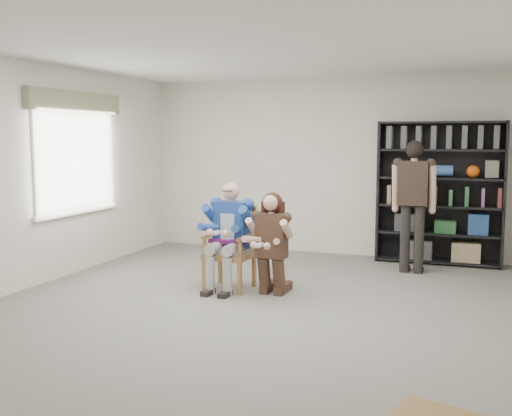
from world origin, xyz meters
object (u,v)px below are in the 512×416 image
at_px(armchair, 229,248).
at_px(bookshelf, 440,193).
at_px(kneeling_woman, 271,245).
at_px(seated_man, 229,236).
at_px(standing_man, 413,208).

distance_m(armchair, bookshelf, 3.43).
distance_m(armchair, kneeling_woman, 0.60).
bearing_deg(bookshelf, armchair, -133.49).
distance_m(seated_man, bookshelf, 3.41).
xyz_separation_m(seated_man, standing_man, (2.03, 1.68, 0.24)).
relative_size(seated_man, standing_man, 0.73).
distance_m(seated_man, kneeling_woman, 0.59).
bearing_deg(standing_man, kneeling_woman, -125.15).
relative_size(armchair, bookshelf, 0.49).
bearing_deg(kneeling_woman, seated_man, 170.58).
bearing_deg(seated_man, standing_man, 42.02).
bearing_deg(armchair, seated_man, 0.00).
bearing_deg(armchair, bookshelf, 48.78).
bearing_deg(standing_man, armchair, -136.70).
bearing_deg(standing_man, bookshelf, 72.01).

